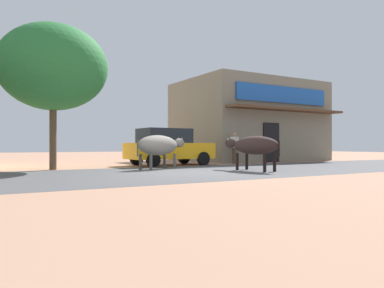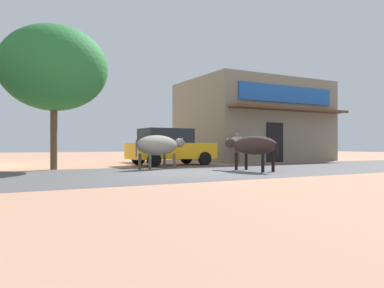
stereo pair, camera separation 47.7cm
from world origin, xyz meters
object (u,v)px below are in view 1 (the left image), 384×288
object	(u,v)px
parked_hatchback_car	(168,147)
pedestrian_by_shop	(235,145)
cow_near_brown	(159,145)
cow_far_dark	(254,146)
roadside_tree	(53,68)

from	to	relation	value
parked_hatchback_car	pedestrian_by_shop	bearing A→B (deg)	-3.37
parked_hatchback_car	cow_near_brown	xyz separation A→B (m)	(-1.49, -2.17, 0.05)
cow_near_brown	parked_hatchback_car	bearing A→B (deg)	55.58
cow_far_dark	pedestrian_by_shop	xyz separation A→B (m)	(2.56, 4.52, 0.01)
roadside_tree	cow_near_brown	distance (m)	4.81
parked_hatchback_car	roadside_tree	bearing A→B (deg)	-173.25
cow_far_dark	roadside_tree	bearing A→B (deg)	145.49
roadside_tree	cow_far_dark	size ratio (longest dim) A/B	1.97
cow_near_brown	pedestrian_by_shop	world-z (taller)	pedestrian_by_shop
roadside_tree	parked_hatchback_car	world-z (taller)	roadside_tree
cow_near_brown	cow_far_dark	xyz separation A→B (m)	(2.48, -2.55, -0.01)
cow_far_dark	parked_hatchback_car	bearing A→B (deg)	101.79
parked_hatchback_car	pedestrian_by_shop	xyz separation A→B (m)	(3.55, -0.21, 0.05)
roadside_tree	cow_near_brown	xyz separation A→B (m)	(3.54, -1.58, -2.86)
pedestrian_by_shop	parked_hatchback_car	bearing A→B (deg)	176.63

